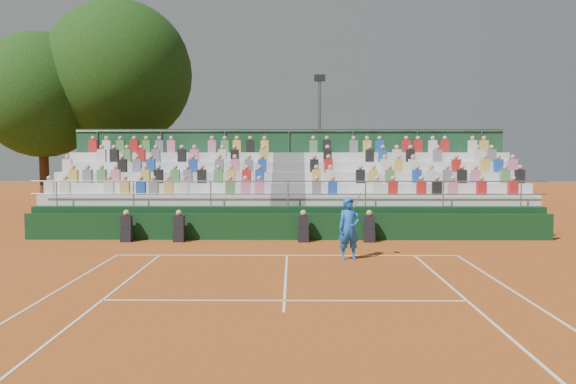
{
  "coord_description": "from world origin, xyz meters",
  "views": [
    {
      "loc": [
        0.19,
        -17.89,
        3.36
      ],
      "look_at": [
        0.0,
        3.5,
        1.8
      ],
      "focal_mm": 35.0,
      "sensor_mm": 36.0,
      "label": 1
    }
  ],
  "objects_px": {
    "tree_west": "(42,95)",
    "tree_east": "(119,74)",
    "floodlight_mast": "(319,132)",
    "tennis_player": "(349,229)"
  },
  "relations": [
    {
      "from": "tennis_player",
      "to": "tree_east",
      "type": "xyz_separation_m",
      "value": [
        -11.44,
        14.32,
        6.71
      ]
    },
    {
      "from": "tree_west",
      "to": "floodlight_mast",
      "type": "bearing_deg",
      "value": 0.51
    },
    {
      "from": "tennis_player",
      "to": "tree_east",
      "type": "height_order",
      "value": "tree_east"
    },
    {
      "from": "tree_west",
      "to": "tree_east",
      "type": "height_order",
      "value": "tree_east"
    },
    {
      "from": "tennis_player",
      "to": "tree_east",
      "type": "relative_size",
      "value": 0.19
    },
    {
      "from": "floodlight_mast",
      "to": "tree_west",
      "type": "bearing_deg",
      "value": -179.49
    },
    {
      "from": "tennis_player",
      "to": "tree_east",
      "type": "bearing_deg",
      "value": 128.62
    },
    {
      "from": "tennis_player",
      "to": "floodlight_mast",
      "type": "xyz_separation_m",
      "value": [
        -0.3,
        13.62,
        3.45
      ]
    },
    {
      "from": "tree_east",
      "to": "floodlight_mast",
      "type": "relative_size",
      "value": 1.56
    },
    {
      "from": "tree_west",
      "to": "floodlight_mast",
      "type": "height_order",
      "value": "tree_west"
    }
  ]
}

